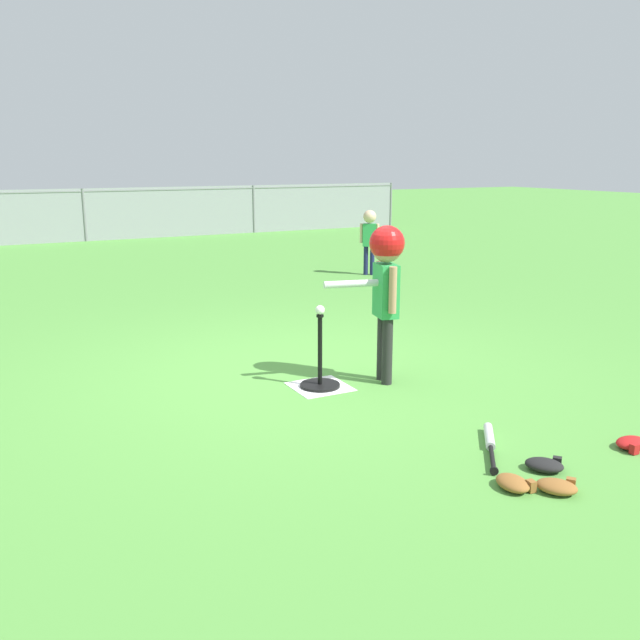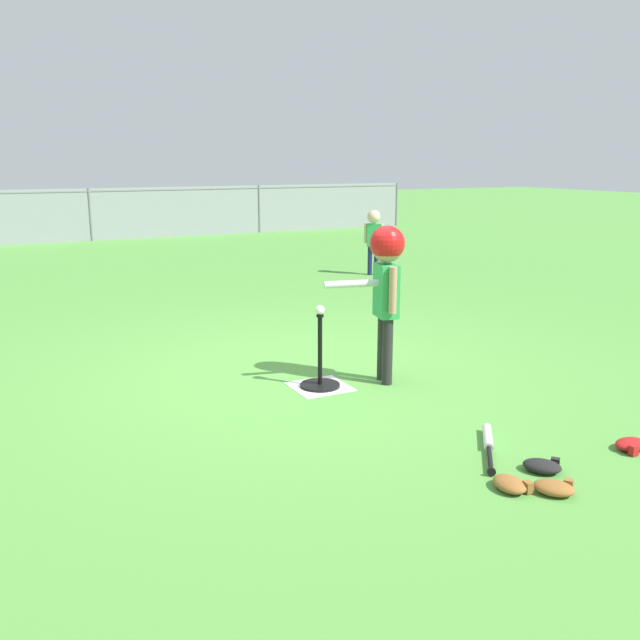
# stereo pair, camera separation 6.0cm
# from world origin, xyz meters

# --- Properties ---
(ground_plane) EXTENTS (60.00, 60.00, 0.00)m
(ground_plane) POSITION_xyz_m (0.00, 0.00, 0.00)
(ground_plane) COLOR #51933D
(home_plate) EXTENTS (0.44, 0.44, 0.01)m
(home_plate) POSITION_xyz_m (-0.01, -0.37, 0.00)
(home_plate) COLOR white
(home_plate) RESTS_ON ground_plane
(batting_tee) EXTENTS (0.32, 0.32, 0.59)m
(batting_tee) POSITION_xyz_m (-0.01, -0.37, 0.09)
(batting_tee) COLOR black
(batting_tee) RESTS_ON ground_plane
(baseball_on_tee) EXTENTS (0.07, 0.07, 0.07)m
(baseball_on_tee) POSITION_xyz_m (-0.01, -0.37, 0.63)
(baseball_on_tee) COLOR white
(baseball_on_tee) RESTS_ON batting_tee
(batter_child) EXTENTS (0.64, 0.36, 1.28)m
(batter_child) POSITION_xyz_m (0.51, -0.49, 0.91)
(batter_child) COLOR #262626
(batter_child) RESTS_ON ground_plane
(fielder_deep_right) EXTENTS (0.25, 0.21, 1.01)m
(fielder_deep_right) POSITION_xyz_m (3.20, 4.14, 0.65)
(fielder_deep_right) COLOR #191E4C
(fielder_deep_right) RESTS_ON ground_plane
(spare_bat_silver) EXTENTS (0.47, 0.58, 0.06)m
(spare_bat_silver) POSITION_xyz_m (0.42, -1.89, 0.03)
(spare_bat_silver) COLOR silver
(spare_bat_silver) RESTS_ON ground_plane
(glove_by_plate) EXTENTS (0.26, 0.27, 0.07)m
(glove_by_plate) POSITION_xyz_m (0.32, -2.56, 0.04)
(glove_by_plate) COLOR brown
(glove_by_plate) RESTS_ON ground_plane
(glove_near_bats) EXTENTS (0.18, 0.24, 0.07)m
(glove_near_bats) POSITION_xyz_m (0.13, -2.42, 0.04)
(glove_near_bats) COLOR brown
(glove_near_bats) RESTS_ON ground_plane
(glove_tossed_aside) EXTENTS (0.22, 0.17, 0.07)m
(glove_tossed_aside) POSITION_xyz_m (1.18, -2.34, 0.04)
(glove_tossed_aside) COLOR #B21919
(glove_tossed_aside) RESTS_ON ground_plane
(glove_outfield_drop) EXTENTS (0.26, 0.27, 0.07)m
(glove_outfield_drop) POSITION_xyz_m (0.46, -2.33, 0.04)
(glove_outfield_drop) COLOR black
(glove_outfield_drop) RESTS_ON ground_plane
(outfield_fence) EXTENTS (16.06, 0.06, 1.15)m
(outfield_fence) POSITION_xyz_m (0.00, 10.90, 0.62)
(outfield_fence) COLOR slate
(outfield_fence) RESTS_ON ground_plane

